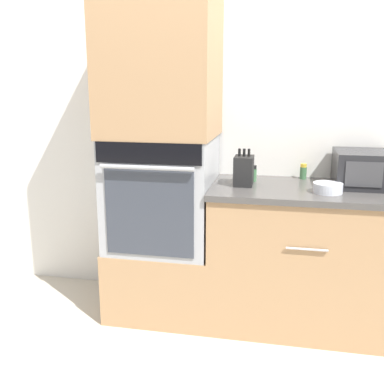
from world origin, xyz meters
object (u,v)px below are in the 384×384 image
at_px(bowl, 328,188).
at_px(knife_block, 244,171).
at_px(wall_oven, 163,192).
at_px(condiment_jar_mid, 253,174).
at_px(microwave, 362,169).
at_px(condiment_jar_near, 303,172).

bearing_deg(bowl, knife_block, 167.96).
bearing_deg(knife_block, wall_oven, 179.56).
xyz_separation_m(wall_oven, condiment_jar_mid, (0.55, 0.11, 0.12)).
bearing_deg(microwave, knife_block, -170.68).
xyz_separation_m(knife_block, bowl, (0.48, -0.10, -0.06)).
relative_size(wall_oven, microwave, 1.93).
bearing_deg(condiment_jar_near, condiment_jar_mid, -156.35).
height_order(wall_oven, knife_block, wall_oven).
relative_size(bowl, condiment_jar_near, 1.66).
distance_m(knife_block, condiment_jar_near, 0.44).
height_order(microwave, condiment_jar_near, microwave).
relative_size(microwave, condiment_jar_mid, 3.57).
xyz_separation_m(wall_oven, condiment_jar_near, (0.86, 0.25, 0.11)).
xyz_separation_m(microwave, condiment_jar_mid, (-0.64, 0.00, -0.06)).
relative_size(knife_block, condiment_jar_near, 2.24).
bearing_deg(knife_block, condiment_jar_near, 35.23).
bearing_deg(condiment_jar_mid, wall_oven, -168.38).
relative_size(wall_oven, knife_block, 3.17).
bearing_deg(bowl, condiment_jar_near, 108.86).
bearing_deg(knife_block, microwave, 9.32).
height_order(knife_block, bowl, knife_block).
distance_m(knife_block, bowl, 0.49).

